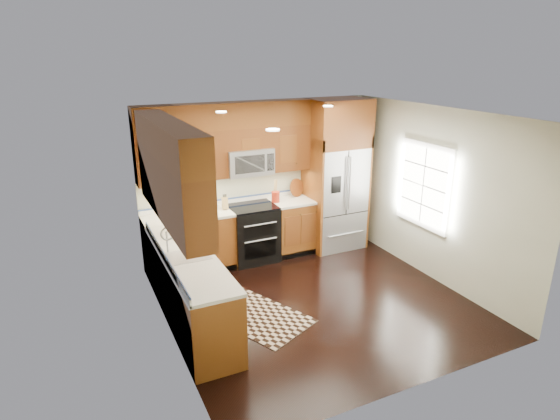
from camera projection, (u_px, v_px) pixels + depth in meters
name	position (u px, v px, depth m)	size (l,w,h in m)	color
ground	(315.00, 301.00, 6.58)	(4.00, 4.00, 0.00)	black
wall_back	(258.00, 179.00, 7.87)	(4.00, 0.02, 2.60)	beige
wall_left	(165.00, 238.00, 5.35)	(0.02, 4.00, 2.60)	beige
wall_right	(434.00, 195.00, 6.97)	(0.02, 4.00, 2.60)	beige
window	(424.00, 185.00, 7.10)	(0.04, 1.10, 1.30)	white
base_cabinets	(210.00, 263.00, 6.70)	(2.85, 3.00, 0.90)	brown
countertop	(215.00, 228.00, 6.71)	(2.86, 3.01, 0.04)	beige
upper_cabinets	(206.00, 152.00, 6.39)	(2.85, 3.00, 1.15)	brown
range	(253.00, 233.00, 7.75)	(0.76, 0.67, 0.95)	black
microwave	(248.00, 161.00, 7.48)	(0.76, 0.40, 0.42)	#B2B2B7
refrigerator	(336.00, 175.00, 8.08)	(0.98, 0.75, 2.60)	#B2B2B7
sink_faucet	(185.00, 252.00, 5.75)	(0.54, 0.44, 0.37)	#B2B2B7
rug	(255.00, 315.00, 6.22)	(0.86, 1.44, 0.01)	black
knife_block	(225.00, 203.00, 7.46)	(0.11, 0.13, 0.24)	tan
utensil_crock	(276.00, 194.00, 7.78)	(0.18, 0.18, 0.39)	#AA2815
cutting_board	(297.00, 196.00, 8.14)	(0.32, 0.32, 0.02)	brown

